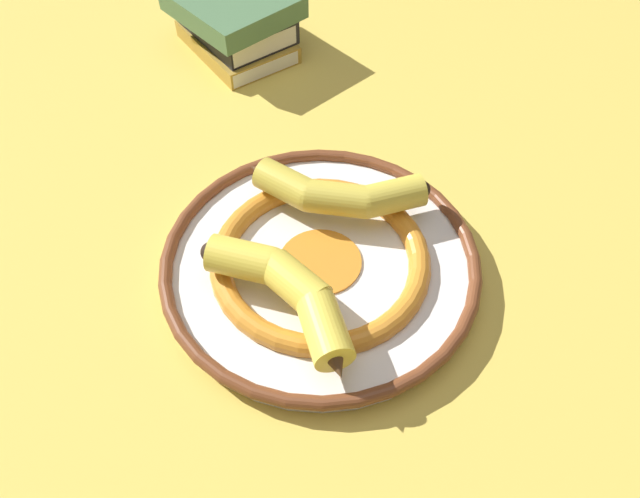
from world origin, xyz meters
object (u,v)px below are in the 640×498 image
decorative_bowl (320,262)px  book_stack (234,21)px  banana_b (289,292)px  banana_a (335,193)px

decorative_bowl → book_stack: book_stack is taller
decorative_bowl → banana_b: banana_b is taller
banana_a → banana_b: 0.14m
banana_b → book_stack: book_stack is taller
decorative_bowl → banana_b: bearing=143.3°
banana_a → banana_b: banana_b is taller
banana_a → book_stack: bearing=120.7°
banana_b → banana_a: bearing=-64.4°
decorative_bowl → banana_a: 0.08m
banana_b → book_stack: 0.48m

